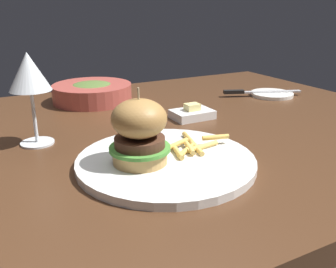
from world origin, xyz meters
TOP-DOWN VIEW (x-y plane):
  - dining_table at (0.00, 0.00)m, footprint 1.28×0.94m
  - main_plate at (-0.08, -0.18)m, footprint 0.31×0.31m
  - burger_sandwich at (-0.12, -0.18)m, footprint 0.10×0.10m
  - fries_pile at (-0.02, -0.17)m, footprint 0.12×0.11m
  - wine_glass at (-0.25, 0.03)m, footprint 0.08×0.08m
  - bread_plate at (0.44, 0.11)m, footprint 0.12×0.12m
  - table_knife at (0.39, 0.13)m, footprint 0.22×0.10m
  - butter_dish at (0.11, 0.03)m, footprint 0.10×0.07m
  - soup_bowl at (-0.05, 0.30)m, footprint 0.22×0.22m

SIDE VIEW (x-z plane):
  - dining_table at x=0.00m, z-range 0.29..1.03m
  - bread_plate at x=0.44m, z-range 0.74..0.75m
  - main_plate at x=-0.08m, z-range 0.74..0.75m
  - butter_dish at x=0.11m, z-range 0.73..0.77m
  - table_knife at x=0.39m, z-range 0.75..0.76m
  - fries_pile at x=-0.02m, z-range 0.75..0.77m
  - soup_bowl at x=-0.05m, z-range 0.74..0.79m
  - burger_sandwich at x=-0.12m, z-range 0.74..0.87m
  - wine_glass at x=-0.25m, z-range 0.79..0.97m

